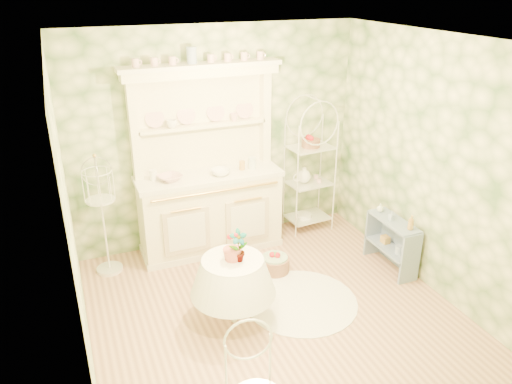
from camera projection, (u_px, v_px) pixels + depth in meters
name	position (u px, v px, depth m)	size (l,w,h in m)	color
floor	(274.00, 312.00, 5.14)	(3.60, 3.60, 0.00)	tan
ceiling	(279.00, 41.00, 4.07)	(3.60, 3.60, 0.00)	white
wall_left	(71.00, 226.00, 3.99)	(3.60, 3.60, 0.00)	beige
wall_right	(433.00, 167.00, 5.22)	(3.60, 3.60, 0.00)	beige
wall_back	(217.00, 138.00, 6.14)	(3.60, 3.60, 0.00)	beige
wall_front	(395.00, 300.00, 3.07)	(3.60, 3.60, 0.00)	beige
kitchen_dresser	(208.00, 163.00, 5.91)	(1.87, 0.61, 2.29)	white
bakers_rack	(310.00, 165.00, 6.54)	(0.56, 0.40, 1.80)	white
side_shelf	(391.00, 244.00, 5.82)	(0.27, 0.73, 0.62)	#7488A9
round_table	(233.00, 293.00, 4.88)	(0.60, 0.60, 0.66)	white
birdcage_stand	(103.00, 218.00, 5.60)	(0.32, 0.32, 1.36)	white
floor_basket	(275.00, 262.00, 5.80)	(0.39, 0.39, 0.25)	#93654C
lace_rug	(301.00, 301.00, 5.30)	(1.20, 1.20, 0.01)	white
bowl_floral	(170.00, 180.00, 5.77)	(0.27, 0.27, 0.07)	white
bowl_white	(221.00, 174.00, 5.92)	(0.23, 0.23, 0.07)	white
cup_left	(172.00, 125.00, 5.72)	(0.12, 0.12, 0.10)	white
cup_right	(234.00, 118.00, 6.00)	(0.10, 0.10, 0.09)	white
potted_geranium	(239.00, 249.00, 4.65)	(0.17, 0.12, 0.33)	#3F7238
bottle_amber	(411.00, 224.00, 5.48)	(0.07, 0.07, 0.17)	#B2883D
bottle_blue	(391.00, 217.00, 5.69)	(0.05, 0.05, 0.12)	#8EA3C3
bottle_glass	(380.00, 209.00, 5.90)	(0.08, 0.08, 0.11)	silver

